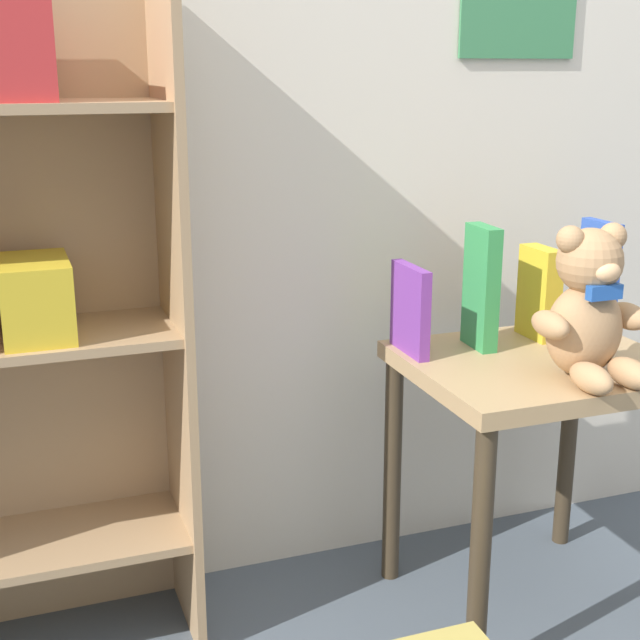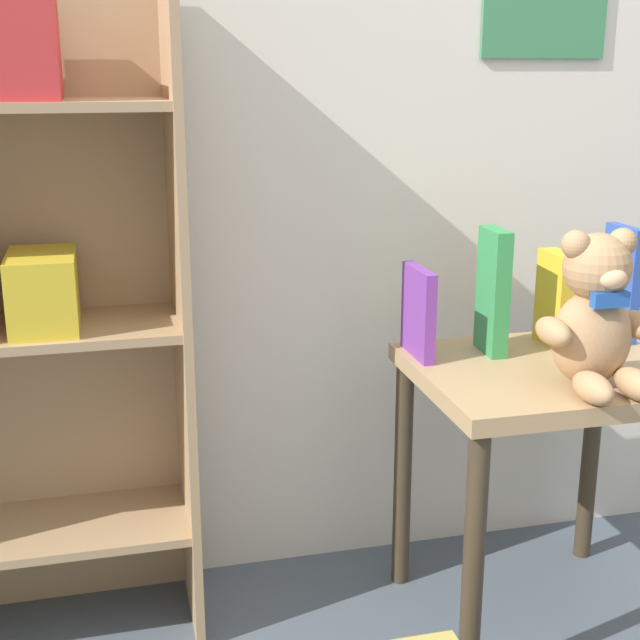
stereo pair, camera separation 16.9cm
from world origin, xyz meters
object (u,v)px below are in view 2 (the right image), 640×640
object	(u,v)px
teddy_bear	(596,317)
book_standing_green	(493,292)
book_standing_yellow	(556,299)
book_standing_purple	(418,312)
book_standing_blue	(621,283)
display_table	(546,412)

from	to	relation	value
teddy_bear	book_standing_green	size ratio (longest dim) A/B	1.13
teddy_bear	book_standing_yellow	xyz separation A→B (m)	(0.06, 0.26, -0.03)
book_standing_green	book_standing_purple	bearing A→B (deg)	176.78
book_standing_green	book_standing_blue	xyz separation A→B (m)	(0.31, 0.02, -0.01)
book_standing_purple	book_standing_green	distance (m)	0.16
display_table	book_standing_green	bearing A→B (deg)	124.32
display_table	book_standing_blue	size ratio (longest dim) A/B	2.29
teddy_bear	book_standing_green	distance (m)	0.26
display_table	teddy_bear	size ratio (longest dim) A/B	1.93
teddy_bear	book_standing_purple	size ratio (longest dim) A/B	1.60
teddy_bear	book_standing_green	world-z (taller)	teddy_bear
teddy_bear	book_standing_green	bearing A→B (deg)	112.37
book_standing_purple	book_standing_green	xyz separation A→B (m)	(0.16, -0.02, 0.04)
book_standing_yellow	book_standing_blue	bearing A→B (deg)	1.50
book_standing_blue	book_standing_yellow	bearing A→B (deg)	-179.73
book_standing_green	teddy_bear	bearing A→B (deg)	-65.12
teddy_bear	book_standing_yellow	size ratio (longest dim) A/B	1.47
teddy_bear	book_standing_blue	distance (m)	0.34
teddy_bear	book_standing_purple	bearing A→B (deg)	135.16
book_standing_yellow	display_table	bearing A→B (deg)	-121.31
display_table	book_standing_purple	bearing A→B (deg)	150.96
book_standing_purple	book_standing_yellow	bearing A→B (deg)	0.29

